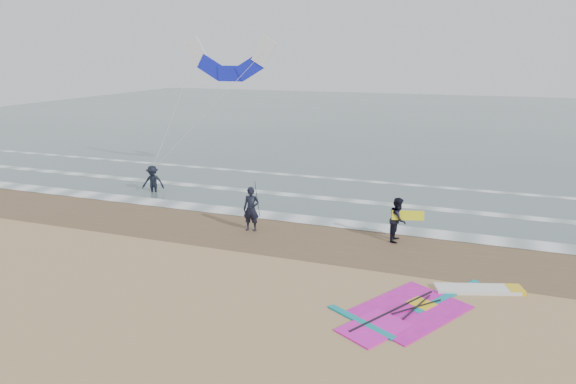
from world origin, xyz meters
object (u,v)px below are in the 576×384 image
(person_walking, at_px, (398,219))
(person_wading, at_px, (153,176))
(surf_kite, at_px, (230,63))
(windsurf_rig, at_px, (430,305))
(person_standing, at_px, (251,209))

(person_walking, xyz_separation_m, person_wading, (-13.94, 3.00, 0.02))
(person_walking, height_order, person_wading, person_wading)
(person_walking, height_order, surf_kite, surf_kite)
(surf_kite, bearing_deg, windsurf_rig, -45.06)
(person_standing, height_order, person_walking, person_standing)
(person_standing, height_order, surf_kite, surf_kite)
(windsurf_rig, height_order, person_wading, person_wading)
(person_standing, xyz_separation_m, surf_kite, (-5.13, 8.65, 6.02))
(windsurf_rig, bearing_deg, person_standing, 150.61)
(windsurf_rig, distance_m, surf_kite, 19.86)
(person_standing, bearing_deg, person_wading, 147.54)
(person_standing, distance_m, person_walking, 6.27)
(surf_kite, bearing_deg, person_standing, -59.37)
(person_standing, bearing_deg, person_walking, 2.89)
(windsurf_rig, bearing_deg, person_wading, 151.82)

